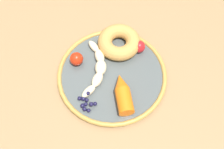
{
  "coord_description": "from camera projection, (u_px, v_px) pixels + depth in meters",
  "views": [
    {
      "loc": [
        0.35,
        0.12,
        1.43
      ],
      "look_at": [
        -0.03,
        0.05,
        0.75
      ],
      "focal_mm": 47.21,
      "sensor_mm": 36.0,
      "label": 1
    }
  ],
  "objects": [
    {
      "name": "plate",
      "position": [
        112.0,
        75.0,
        0.79
      ],
      "size": [
        0.29,
        0.29,
        0.02
      ],
      "color": "#4A5252",
      "rests_on": "dining_table"
    },
    {
      "name": "tomato_near",
      "position": [
        76.0,
        59.0,
        0.79
      ],
      "size": [
        0.04,
        0.04,
        0.04
      ],
      "primitive_type": "sphere",
      "color": "red",
      "rests_on": "plate"
    },
    {
      "name": "blueberry_pile",
      "position": [
        87.0,
        102.0,
        0.74
      ],
      "size": [
        0.06,
        0.05,
        0.02
      ],
      "color": "#191638",
      "rests_on": "plate"
    },
    {
      "name": "donut",
      "position": [
        119.0,
        42.0,
        0.81
      ],
      "size": [
        0.15,
        0.15,
        0.04
      ],
      "primitive_type": "torus",
      "rotation": [
        0.0,
        0.0,
        1.87
      ],
      "color": "#C68F47",
      "rests_on": "plate"
    },
    {
      "name": "carrot_orange",
      "position": [
        123.0,
        93.0,
        0.74
      ],
      "size": [
        0.12,
        0.07,
        0.04
      ],
      "color": "orange",
      "rests_on": "plate"
    },
    {
      "name": "banana",
      "position": [
        97.0,
        68.0,
        0.78
      ],
      "size": [
        0.18,
        0.07,
        0.03
      ],
      "color": "beige",
      "rests_on": "plate"
    },
    {
      "name": "dining_table",
      "position": [
        94.0,
        96.0,
        0.86
      ],
      "size": [
        1.17,
        0.9,
        0.73
      ],
      "color": "#94724B",
      "rests_on": "ground_plane"
    },
    {
      "name": "tomato_mid",
      "position": [
        139.0,
        47.0,
        0.81
      ],
      "size": [
        0.03,
        0.03,
        0.03
      ],
      "primitive_type": "sphere",
      "color": "red",
      "rests_on": "plate"
    }
  ]
}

